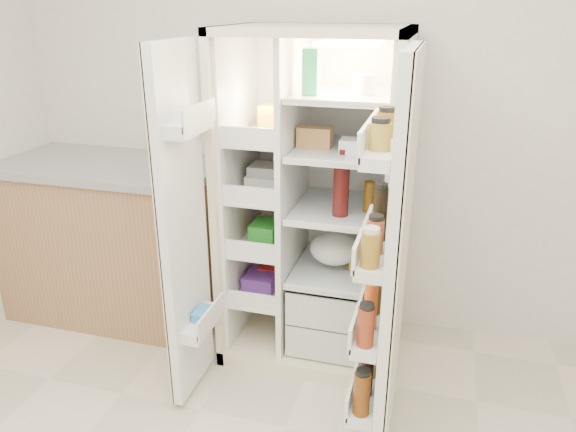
# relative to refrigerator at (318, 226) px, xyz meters

# --- Properties ---
(wall_back) EXTENTS (4.00, 0.02, 2.70)m
(wall_back) POSITION_rel_refrigerator_xyz_m (0.03, 0.35, 0.61)
(wall_back) COLOR beige
(wall_back) RESTS_ON floor
(refrigerator) EXTENTS (0.92, 0.70, 1.80)m
(refrigerator) POSITION_rel_refrigerator_xyz_m (0.00, 0.00, 0.00)
(refrigerator) COLOR beige
(refrigerator) RESTS_ON floor
(freezer_door) EXTENTS (0.15, 0.40, 1.72)m
(freezer_door) POSITION_rel_refrigerator_xyz_m (-0.52, -0.60, 0.15)
(freezer_door) COLOR white
(freezer_door) RESTS_ON floor
(fridge_door) EXTENTS (0.17, 0.58, 1.72)m
(fridge_door) POSITION_rel_refrigerator_xyz_m (0.46, -0.69, 0.13)
(fridge_door) COLOR white
(fridge_door) RESTS_ON floor
(kitchen_counter) EXTENTS (1.39, 0.74, 1.01)m
(kitchen_counter) POSITION_rel_refrigerator_xyz_m (-1.31, 0.01, -0.24)
(kitchen_counter) COLOR #9D6E4E
(kitchen_counter) RESTS_ON floor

